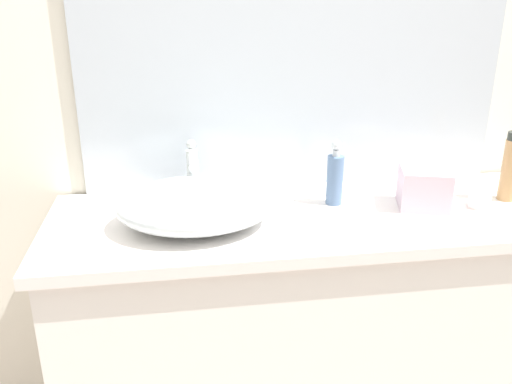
# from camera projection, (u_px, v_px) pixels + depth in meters

# --- Properties ---
(bathroom_wall_rear) EXTENTS (6.00, 0.06, 2.60)m
(bathroom_wall_rear) POSITION_uv_depth(u_px,v_px,m) (294.00, 39.00, 1.58)
(bathroom_wall_rear) COLOR silver
(bathroom_wall_rear) RESTS_ON ground
(vanity_counter) EXTENTS (1.44, 0.50, 0.86)m
(vanity_counter) POSITION_uv_depth(u_px,v_px,m) (306.00, 343.00, 1.62)
(vanity_counter) COLOR white
(vanity_counter) RESTS_ON ground
(sink_basin) EXTENTS (0.41, 0.32, 0.12)m
(sink_basin) POSITION_uv_depth(u_px,v_px,m) (196.00, 204.00, 1.38)
(sink_basin) COLOR silver
(sink_basin) RESTS_ON vanity_counter
(faucet) EXTENTS (0.03, 0.15, 0.17)m
(faucet) POSITION_uv_depth(u_px,v_px,m) (193.00, 168.00, 1.52)
(faucet) COLOR silver
(faucet) RESTS_ON vanity_counter
(soap_dispenser) EXTENTS (0.05, 0.05, 0.19)m
(soap_dispenser) POSITION_uv_depth(u_px,v_px,m) (335.00, 177.00, 1.51)
(soap_dispenser) COLOR slate
(soap_dispenser) RESTS_ON vanity_counter
(lotion_bottle) EXTENTS (0.05, 0.05, 0.20)m
(lotion_bottle) POSITION_uv_depth(u_px,v_px,m) (511.00, 167.00, 1.54)
(lotion_bottle) COLOR tan
(lotion_bottle) RESTS_ON vanity_counter
(tissue_box) EXTENTS (0.17, 0.17, 0.15)m
(tissue_box) POSITION_uv_depth(u_px,v_px,m) (424.00, 185.00, 1.50)
(tissue_box) COLOR silver
(tissue_box) RESTS_ON vanity_counter
(candle_jar) EXTENTS (0.06, 0.06, 0.04)m
(candle_jar) POSITION_uv_depth(u_px,v_px,m) (479.00, 200.00, 1.50)
(candle_jar) COLOR silver
(candle_jar) RESTS_ON vanity_counter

